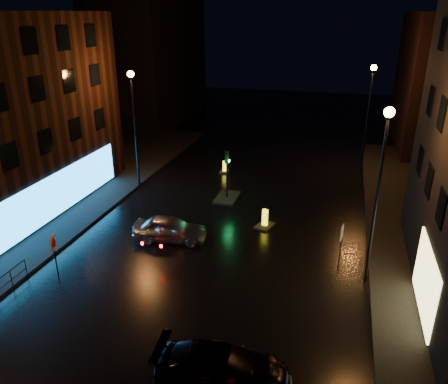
{
  "coord_description": "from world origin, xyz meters",
  "views": [
    {
      "loc": [
        6.01,
        -12.82,
        11.92
      ],
      "look_at": [
        0.12,
        8.47,
        2.8
      ],
      "focal_mm": 35.0,
      "sensor_mm": 36.0,
      "label": 1
    }
  ],
  "objects_px": {
    "road_sign_right": "(341,236)",
    "road_sign_left": "(54,247)",
    "bollard_near": "(265,223)",
    "silver_hatchback": "(170,229)",
    "bollard_far": "(224,170)",
    "dark_sedan": "(223,368)",
    "traffic_signal": "(227,191)"
  },
  "relations": [
    {
      "from": "bollard_near",
      "to": "dark_sedan",
      "type": "bearing_deg",
      "value": -68.54
    },
    {
      "from": "road_sign_right",
      "to": "road_sign_left",
      "type": "bearing_deg",
      "value": 29.17
    },
    {
      "from": "bollard_far",
      "to": "silver_hatchback",
      "type": "bearing_deg",
      "value": -95.34
    },
    {
      "from": "silver_hatchback",
      "to": "road_sign_left",
      "type": "distance_m",
      "value": 6.38
    },
    {
      "from": "traffic_signal",
      "to": "bollard_far",
      "type": "xyz_separation_m",
      "value": [
        -1.58,
        5.07,
        -0.3
      ]
    },
    {
      "from": "traffic_signal",
      "to": "silver_hatchback",
      "type": "height_order",
      "value": "traffic_signal"
    },
    {
      "from": "dark_sedan",
      "to": "bollard_near",
      "type": "relative_size",
      "value": 3.18
    },
    {
      "from": "silver_hatchback",
      "to": "bollard_far",
      "type": "distance_m",
      "value": 11.7
    },
    {
      "from": "bollard_near",
      "to": "silver_hatchback",
      "type": "bearing_deg",
      "value": -130.34
    },
    {
      "from": "dark_sedan",
      "to": "road_sign_right",
      "type": "xyz_separation_m",
      "value": [
        3.6,
        8.97,
        0.98
      ]
    },
    {
      "from": "road_sign_right",
      "to": "bollard_near",
      "type": "bearing_deg",
      "value": -27.44
    },
    {
      "from": "traffic_signal",
      "to": "silver_hatchback",
      "type": "relative_size",
      "value": 0.84
    },
    {
      "from": "dark_sedan",
      "to": "bollard_near",
      "type": "distance_m",
      "value": 12.23
    },
    {
      "from": "traffic_signal",
      "to": "bollard_near",
      "type": "height_order",
      "value": "traffic_signal"
    },
    {
      "from": "silver_hatchback",
      "to": "road_sign_right",
      "type": "distance_m",
      "value": 9.3
    },
    {
      "from": "bollard_far",
      "to": "road_sign_left",
      "type": "distance_m",
      "value": 17.21
    },
    {
      "from": "traffic_signal",
      "to": "dark_sedan",
      "type": "relative_size",
      "value": 0.73
    },
    {
      "from": "dark_sedan",
      "to": "bollard_near",
      "type": "xyz_separation_m",
      "value": [
        -0.81,
        12.2,
        -0.44
      ]
    },
    {
      "from": "traffic_signal",
      "to": "bollard_far",
      "type": "height_order",
      "value": "traffic_signal"
    },
    {
      "from": "dark_sedan",
      "to": "road_sign_left",
      "type": "height_order",
      "value": "road_sign_left"
    },
    {
      "from": "silver_hatchback",
      "to": "road_sign_right",
      "type": "relative_size",
      "value": 1.84
    },
    {
      "from": "dark_sedan",
      "to": "bollard_far",
      "type": "xyz_separation_m",
      "value": [
        -5.7,
        20.86,
        -0.48
      ]
    },
    {
      "from": "dark_sedan",
      "to": "bollard_near",
      "type": "bearing_deg",
      "value": -0.71
    },
    {
      "from": "dark_sedan",
      "to": "silver_hatchback",
      "type": "bearing_deg",
      "value": 27.13
    },
    {
      "from": "bollard_near",
      "to": "bollard_far",
      "type": "bearing_deg",
      "value": 137.13
    },
    {
      "from": "bollard_near",
      "to": "road_sign_left",
      "type": "distance_m",
      "value": 11.89
    },
    {
      "from": "bollard_near",
      "to": "road_sign_right",
      "type": "relative_size",
      "value": 0.67
    },
    {
      "from": "bollard_far",
      "to": "road_sign_left",
      "type": "bearing_deg",
      "value": -108.13
    },
    {
      "from": "silver_hatchback",
      "to": "bollard_near",
      "type": "bearing_deg",
      "value": -65.64
    },
    {
      "from": "bollard_far",
      "to": "road_sign_right",
      "type": "height_order",
      "value": "road_sign_right"
    },
    {
      "from": "road_sign_left",
      "to": "bollard_far",
      "type": "bearing_deg",
      "value": 62.68
    },
    {
      "from": "traffic_signal",
      "to": "bollard_near",
      "type": "bearing_deg",
      "value": -47.29
    }
  ]
}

